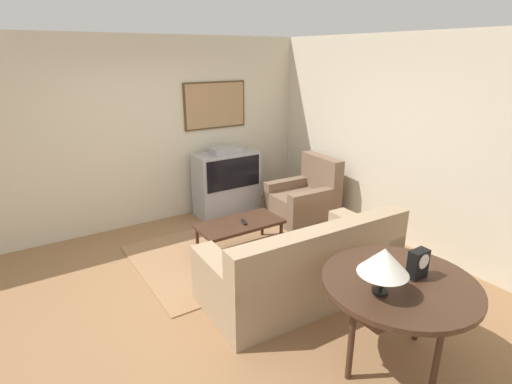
% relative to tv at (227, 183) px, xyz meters
% --- Properties ---
extents(ground_plane, '(12.00, 12.00, 0.00)m').
position_rel_tv_xyz_m(ground_plane, '(-1.15, -1.77, -0.51)').
color(ground_plane, '#8E6642').
extents(wall_back, '(12.00, 0.10, 2.70)m').
position_rel_tv_xyz_m(wall_back, '(-1.13, 0.36, 0.85)').
color(wall_back, beige).
rests_on(wall_back, ground_plane).
extents(wall_right, '(0.06, 12.00, 2.70)m').
position_rel_tv_xyz_m(wall_right, '(1.48, -1.77, 0.84)').
color(wall_right, beige).
rests_on(wall_right, ground_plane).
extents(area_rug, '(2.31, 1.81, 0.01)m').
position_rel_tv_xyz_m(area_rug, '(-0.65, -1.21, -0.50)').
color(area_rug, '#99704C').
rests_on(area_rug, ground_plane).
extents(tv, '(1.01, 0.47, 1.08)m').
position_rel_tv_xyz_m(tv, '(0.00, 0.00, 0.00)').
color(tv, '#9E9EA3').
rests_on(tv, ground_plane).
extents(couch, '(2.09, 1.04, 0.91)m').
position_rel_tv_xyz_m(couch, '(-0.47, -2.48, -0.19)').
color(couch, '#9E8466').
rests_on(couch, ground_plane).
extents(armchair, '(0.93, 0.85, 0.97)m').
position_rel_tv_xyz_m(armchair, '(0.87, -0.88, -0.20)').
color(armchair, brown).
rests_on(armchair, ground_plane).
extents(coffee_table, '(1.09, 0.54, 0.40)m').
position_rel_tv_xyz_m(coffee_table, '(-0.51, -1.25, -0.15)').
color(coffee_table, '#3D2619').
rests_on(coffee_table, ground_plane).
extents(console_table, '(1.21, 1.21, 0.78)m').
position_rel_tv_xyz_m(console_table, '(-0.48, -3.65, 0.20)').
color(console_table, '#3D2619').
rests_on(console_table, ground_plane).
extents(table_lamp, '(0.37, 0.37, 0.37)m').
position_rel_tv_xyz_m(table_lamp, '(-0.74, -3.67, 0.54)').
color(table_lamp, black).
rests_on(table_lamp, console_table).
extents(mantel_clock, '(0.16, 0.10, 0.23)m').
position_rel_tv_xyz_m(mantel_clock, '(-0.33, -3.67, 0.39)').
color(mantel_clock, black).
rests_on(mantel_clock, console_table).
extents(remote, '(0.09, 0.17, 0.02)m').
position_rel_tv_xyz_m(remote, '(-0.47, -1.29, -0.09)').
color(remote, black).
rests_on(remote, coffee_table).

